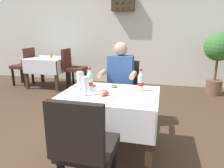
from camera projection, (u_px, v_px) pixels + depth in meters
ground_plane at (101, 154)px, 2.46m from camera, size 11.00×11.00×0.00m
back_wall at (139, 25)px, 5.35m from camera, size 11.00×0.12×3.05m
main_dining_table at (110, 108)px, 2.37m from camera, size 1.07×0.83×0.74m
chair_far_diner_seat at (123, 89)px, 3.13m from camera, size 0.44×0.50×0.97m
chair_near_camera_side at (84, 146)px, 1.62m from camera, size 0.44×0.50×0.97m
seated_diner_far at (120, 81)px, 2.99m from camera, size 0.50×0.46×1.26m
plate_near_camera at (104, 95)px, 2.20m from camera, size 0.22×0.22×0.06m
plate_far_diner at (113, 87)px, 2.51m from camera, size 0.24×0.24×0.05m
beer_glass_left at (80, 80)px, 2.41m from camera, size 0.07×0.07×0.22m
beer_glass_middle at (86, 86)px, 2.20m from camera, size 0.07×0.07×0.21m
cola_bottle_primary at (141, 81)px, 2.39m from camera, size 0.07×0.07×0.26m
cola_bottle_secondary at (90, 81)px, 2.35m from camera, size 0.07×0.07×0.28m
napkin_cutlery_set at (89, 86)px, 2.60m from camera, size 0.19×0.20×0.01m
background_dining_table at (48, 65)px, 5.23m from camera, size 0.92×0.80×0.74m
background_chair_left at (25, 64)px, 5.39m from camera, size 0.50×0.44×0.97m
background_chair_right at (73, 66)px, 5.08m from camera, size 0.50×0.44×0.97m
background_table_tumbler at (51, 56)px, 5.16m from camera, size 0.06×0.06×0.11m
potted_plant_corner at (218, 52)px, 4.49m from camera, size 0.62×0.62×1.38m
wall_bottle_rack at (123, 2)px, 5.15m from camera, size 0.56×0.21×0.42m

